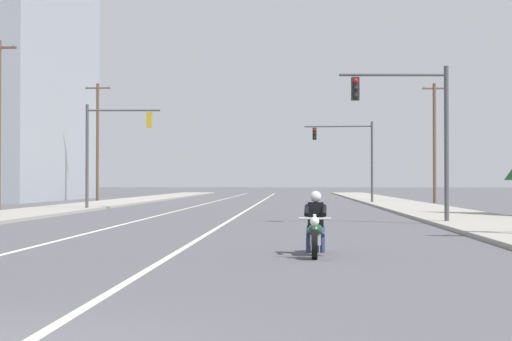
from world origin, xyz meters
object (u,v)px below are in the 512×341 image
Objects in this scene: utility_pole_left_far at (98,140)px; traffic_signal_near_right at (416,121)px; motorcycle_with_rider at (315,230)px; traffic_signal_mid_right at (352,149)px; traffic_signal_near_left at (108,141)px; utility_pole_right_far at (434,141)px.

traffic_signal_near_right is at bearing -56.40° from utility_pole_left_far.
utility_pole_left_far is (-17.53, 44.65, 4.73)m from motorcycle_with_rider.
traffic_signal_mid_right is (-0.38, 25.93, 0.06)m from traffic_signal_near_right.
utility_pole_left_far reaches higher than motorcycle_with_rider.
traffic_signal_near_left reaches higher than motorcycle_with_rider.
utility_pole_right_far is at bearing 18.46° from traffic_signal_mid_right.
motorcycle_with_rider is 0.35× the size of traffic_signal_mid_right.
utility_pole_right_far is 0.92× the size of utility_pole_left_far.
motorcycle_with_rider is at bearing -68.57° from utility_pole_left_far.
traffic_signal_mid_right is (15.26, 12.87, 0.05)m from traffic_signal_near_left.
utility_pole_left_far is at bearing 162.20° from traffic_signal_mid_right.
motorcycle_with_rider is at bearing -65.45° from traffic_signal_near_left.
traffic_signal_mid_right is (3.89, 37.77, 3.53)m from motorcycle_with_rider.
traffic_signal_near_left is 26.54m from utility_pole_right_far.
traffic_signal_near_right is (4.27, 11.84, 3.47)m from motorcycle_with_rider.
utility_pole_left_far is (-27.99, 4.68, 0.45)m from utility_pole_right_far.
traffic_signal_mid_right is 0.66× the size of utility_pole_right_far.
traffic_signal_mid_right is at bearing 40.14° from traffic_signal_near_left.
traffic_signal_mid_right is 0.61× the size of utility_pole_left_far.
traffic_signal_near_left is (-11.38, 24.90, 3.48)m from motorcycle_with_rider.
utility_pole_right_far reaches higher than traffic_signal_mid_right.
utility_pole_right_far is (21.83, 15.06, 0.80)m from traffic_signal_near_left.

